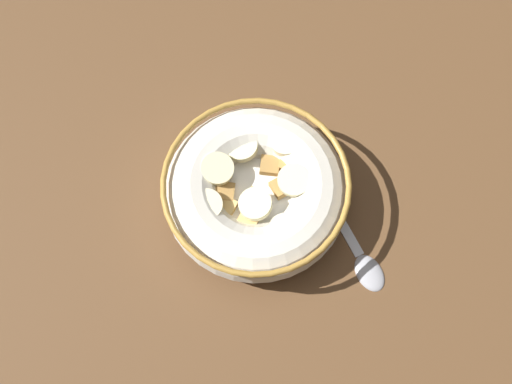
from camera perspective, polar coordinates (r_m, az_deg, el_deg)
ground_plane at (r=63.58cm, az=0.00°, el=-1.24°), size 99.10×99.10×2.00cm
cereal_bowl at (r=59.67cm, az=-0.00°, el=0.02°), size 18.56×18.56×5.88cm
spoon at (r=61.63cm, az=9.75°, el=-5.62°), size 3.26×15.24×0.80cm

